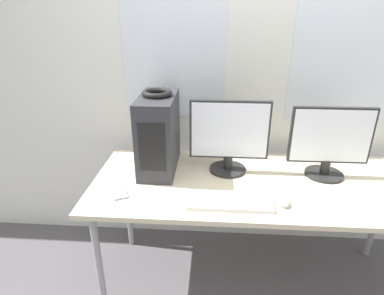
{
  "coord_description": "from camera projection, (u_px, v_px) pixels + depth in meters",
  "views": [
    {
      "loc": [
        -0.28,
        -1.26,
        1.71
      ],
      "look_at": [
        -0.4,
        0.4,
        0.98
      ],
      "focal_mm": 30.0,
      "sensor_mm": 36.0,
      "label": 1
    }
  ],
  "objects": [
    {
      "name": "keyboard",
      "position": [
        229.0,
        203.0,
        1.65
      ],
      "size": [
        0.44,
        0.14,
        0.02
      ],
      "color": "silver",
      "rests_on": "desk"
    },
    {
      "name": "monitor_right_near",
      "position": [
        330.0,
        142.0,
        1.86
      ],
      "size": [
        0.47,
        0.23,
        0.43
      ],
      "color": "black",
      "rests_on": "desk"
    },
    {
      "name": "headphones",
      "position": [
        157.0,
        93.0,
        1.85
      ],
      "size": [
        0.18,
        0.18,
        0.03
      ],
      "color": "black",
      "rests_on": "pc_tower"
    },
    {
      "name": "wall_back",
      "position": [
        257.0,
        66.0,
        2.13
      ],
      "size": [
        8.0,
        0.07,
        2.7
      ],
      "color": "silver",
      "rests_on": "ground_plane"
    },
    {
      "name": "mouse",
      "position": [
        284.0,
        202.0,
        1.65
      ],
      "size": [
        0.05,
        0.1,
        0.03
      ],
      "color": "#B2B2B7",
      "rests_on": "desk"
    },
    {
      "name": "pc_tower",
      "position": [
        159.0,
        133.0,
        1.95
      ],
      "size": [
        0.21,
        0.45,
        0.47
      ],
      "color": "#2D2D33",
      "rests_on": "desk"
    },
    {
      "name": "cell_phone",
      "position": [
        120.0,
        193.0,
        1.75
      ],
      "size": [
        0.12,
        0.14,
        0.01
      ],
      "rotation": [
        0.0,
        0.0,
        0.43
      ],
      "color": "#99999E",
      "rests_on": "desk"
    },
    {
      "name": "desk",
      "position": [
        259.0,
        189.0,
        1.9
      ],
      "size": [
        1.96,
        0.8,
        0.77
      ],
      "color": "beige",
      "rests_on": "ground_plane"
    },
    {
      "name": "monitor_main",
      "position": [
        229.0,
        136.0,
        1.92
      ],
      "size": [
        0.47,
        0.23,
        0.45
      ],
      "color": "black",
      "rests_on": "desk"
    }
  ]
}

